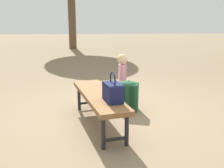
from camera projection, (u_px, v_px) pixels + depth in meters
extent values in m
plane|color=#7F6B51|center=(110.00, 115.00, 4.07)|extent=(40.00, 40.00, 0.00)
cube|color=brown|center=(99.00, 96.00, 3.61)|extent=(1.65, 0.79, 0.06)
cylinder|color=black|center=(79.00, 98.00, 4.26)|extent=(0.05, 0.05, 0.39)
cylinder|color=black|center=(96.00, 96.00, 4.35)|extent=(0.05, 0.05, 0.39)
cylinder|color=black|center=(103.00, 133.00, 2.97)|extent=(0.05, 0.05, 0.39)
cylinder|color=black|center=(127.00, 130.00, 3.06)|extent=(0.05, 0.05, 0.39)
cylinder|color=black|center=(88.00, 103.00, 4.33)|extent=(0.11, 0.28, 0.04)
cylinder|color=black|center=(115.00, 139.00, 3.04)|extent=(0.11, 0.28, 0.04)
cube|color=#191E4C|center=(113.00, 93.00, 3.24)|extent=(0.35, 0.25, 0.22)
cube|color=#131639|center=(113.00, 84.00, 3.22)|extent=(0.32, 0.25, 0.02)
torus|color=#191E4C|center=(113.00, 80.00, 3.20)|extent=(0.19, 0.06, 0.20)
cylinder|color=#CCCC8C|center=(122.00, 91.00, 4.72)|extent=(0.07, 0.07, 0.36)
cylinder|color=#CCCC8C|center=(123.00, 92.00, 4.64)|extent=(0.07, 0.07, 0.36)
ellipsoid|color=white|center=(123.00, 100.00, 4.76)|extent=(0.06, 0.10, 0.04)
ellipsoid|color=white|center=(124.00, 101.00, 4.68)|extent=(0.06, 0.10, 0.04)
cube|color=pink|center=(122.00, 73.00, 4.60)|extent=(0.15, 0.13, 0.31)
cylinder|color=pink|center=(121.00, 71.00, 4.68)|extent=(0.05, 0.05, 0.26)
cylinder|color=pink|center=(124.00, 73.00, 4.51)|extent=(0.05, 0.05, 0.26)
sphere|color=beige|center=(123.00, 60.00, 4.54)|extent=(0.17, 0.17, 0.17)
sphere|color=tan|center=(122.00, 59.00, 4.53)|extent=(0.16, 0.16, 0.16)
cube|color=#1E4C2D|center=(128.00, 97.00, 4.22)|extent=(0.30, 0.35, 0.44)
ellipsoid|color=#1E4C2D|center=(128.00, 84.00, 4.17)|extent=(0.28, 0.33, 0.10)
cube|color=#13311D|center=(129.00, 99.00, 4.36)|extent=(0.09, 0.21, 0.20)
cube|color=#13311D|center=(123.00, 99.00, 4.12)|extent=(0.03, 0.05, 0.38)
cube|color=#13311D|center=(131.00, 99.00, 4.09)|extent=(0.03, 0.05, 0.38)
torus|color=#B2B2B7|center=(128.00, 82.00, 4.16)|extent=(0.07, 0.03, 0.07)
cylinder|color=brown|center=(72.00, 15.00, 12.23)|extent=(0.35, 0.35, 3.11)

